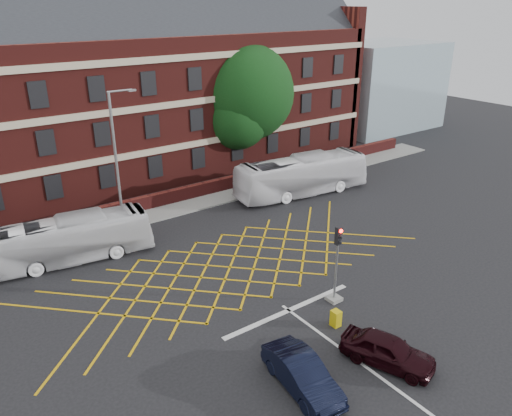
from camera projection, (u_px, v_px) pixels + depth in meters
ground at (249, 281)px, 28.16m from camera, size 120.00×120.00×0.00m
victorian_building at (99, 88)px, 41.62m from camera, size 51.00×12.17×20.40m
boundary_wall at (150, 202)px, 37.63m from camera, size 56.00×0.50×1.10m
far_pavement at (156, 212)px, 37.07m from camera, size 60.00×3.00×0.12m
glass_block at (378, 85)px, 60.28m from camera, size 14.00×10.00×10.00m
box_junction_hatching at (230, 267)px, 29.64m from camera, size 8.22×8.22×0.02m
stop_line at (289, 310)px, 25.55m from camera, size 8.00×0.30×0.02m
centre_line at (388, 383)px, 20.71m from camera, size 0.15×14.00×0.02m
bus_left at (66, 240)px, 29.84m from camera, size 10.29×3.82×2.80m
bus_right at (302, 175)px, 40.15m from camera, size 11.57×4.10×3.15m
car_navy at (302, 374)px, 20.22m from camera, size 1.99×4.42×1.41m
car_maroon at (388, 350)px, 21.59m from camera, size 3.00×4.40×1.39m
deciduous_tree at (246, 99)px, 44.86m from camera, size 8.70×8.70×11.30m
traffic_light_near at (336, 271)px, 25.72m from camera, size 0.70×0.70×4.27m
street_lamp at (120, 188)px, 32.45m from camera, size 2.25×1.00×9.61m
utility_cabinet at (336, 318)px, 24.22m from camera, size 0.41×0.45×0.84m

